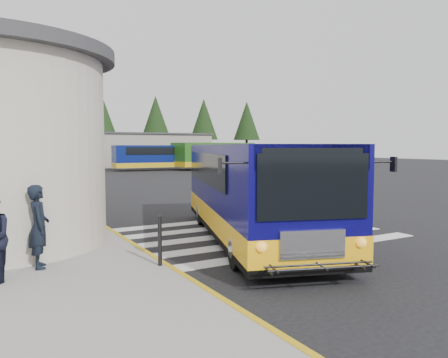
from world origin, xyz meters
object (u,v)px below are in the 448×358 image
pedestrian_a (39,226)px  far_bus_b (215,154)px  bollard (160,241)px  far_bus_a (156,156)px  transit_bus (253,194)px

pedestrian_a → far_bus_b: 40.32m
far_bus_b → bollard: bearing=140.3°
pedestrian_a → far_bus_a: (15.69, 34.83, 0.51)m
pedestrian_a → bollard: (2.16, -1.05, -0.33)m
far_bus_b → transit_bus: bearing=143.6°
far_bus_a → far_bus_b: size_ratio=0.89×
bollard → far_bus_b: bearing=60.0°
transit_bus → pedestrian_a: 5.64m
pedestrian_a → far_bus_a: far_bus_a is taller
bollard → far_bus_a: far_bus_a is taller
pedestrian_a → far_bus_b: size_ratio=0.16×
transit_bus → far_bus_b: (16.62, 32.93, 0.39)m
pedestrian_a → far_bus_b: far_bus_b is taller
transit_bus → far_bus_b: size_ratio=0.94×
bollard → far_bus_a: (13.53, 35.88, 0.83)m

